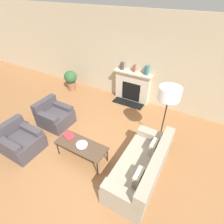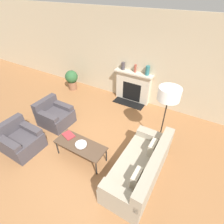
{
  "view_description": "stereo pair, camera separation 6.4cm",
  "coord_description": "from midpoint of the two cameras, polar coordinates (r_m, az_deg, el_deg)",
  "views": [
    {
      "loc": [
        1.93,
        -2.04,
        3.44
      ],
      "look_at": [
        -0.06,
        1.46,
        0.45
      ],
      "focal_mm": 28.0,
      "sensor_mm": 36.0,
      "label": 1
    },
    {
      "loc": [
        1.99,
        -2.01,
        3.44
      ],
      "look_at": [
        -0.06,
        1.46,
        0.45
      ],
      "focal_mm": 28.0,
      "sensor_mm": 36.0,
      "label": 2
    }
  ],
  "objects": [
    {
      "name": "wall_back",
      "position": [
        5.87,
        8.68,
        16.35
      ],
      "size": [
        18.0,
        0.06,
        2.9
      ],
      "color": "#BCAD8E",
      "rests_on": "ground_plane"
    },
    {
      "name": "potted_plant",
      "position": [
        7.06,
        -13.59,
        10.44
      ],
      "size": [
        0.48,
        0.48,
        0.77
      ],
      "color": "brown",
      "rests_on": "ground_plane"
    },
    {
      "name": "armchair_near",
      "position": [
        4.96,
        -28.09,
        -8.36
      ],
      "size": [
        0.88,
        0.79,
        0.74
      ],
      "rotation": [
        0.0,
        0.0,
        1.57
      ],
      "color": "#423D42",
      "rests_on": "ground_plane"
    },
    {
      "name": "mantel_vase_center_left",
      "position": [
        5.88,
        7.04,
        13.98
      ],
      "size": [
        0.08,
        0.08,
        0.26
      ],
      "color": "brown",
      "rests_on": "fireplace"
    },
    {
      "name": "mantel_vase_center_right",
      "position": [
        5.74,
        10.97,
        13.21
      ],
      "size": [
        0.13,
        0.13,
        0.3
      ],
      "color": "#28666B",
      "rests_on": "fireplace"
    },
    {
      "name": "floor_lamp",
      "position": [
        4.01,
        17.61,
        4.55
      ],
      "size": [
        0.49,
        0.49,
        1.67
      ],
      "color": "black",
      "rests_on": "ground_plane"
    },
    {
      "name": "armchair_far",
      "position": [
        5.43,
        -18.63,
        -1.23
      ],
      "size": [
        0.88,
        0.79,
        0.74
      ],
      "rotation": [
        0.0,
        0.0,
        1.57
      ],
      "color": "#423D42",
      "rests_on": "ground_plane"
    },
    {
      "name": "fireplace",
      "position": [
        6.17,
        6.28,
        8.13
      ],
      "size": [
        1.33,
        0.59,
        1.08
      ],
      "color": "beige",
      "rests_on": "ground_plane"
    },
    {
      "name": "coffee_table",
      "position": [
        4.18,
        -10.49,
        -10.79
      ],
      "size": [
        1.23,
        0.49,
        0.44
      ],
      "color": "#4C3828",
      "rests_on": "ground_plane"
    },
    {
      "name": "couch",
      "position": [
        3.89,
        9.25,
        -17.48
      ],
      "size": [
        0.84,
        1.88,
        0.85
      ],
      "rotation": [
        0.0,
        0.0,
        -1.57
      ],
      "color": "#9E937F",
      "rests_on": "ground_plane"
    },
    {
      "name": "bowl",
      "position": [
        4.1,
        -10.3,
        -10.53
      ],
      "size": [
        0.26,
        0.26,
        0.06
      ],
      "color": "silver",
      "rests_on": "coffee_table"
    },
    {
      "name": "ground_plane",
      "position": [
        4.45,
        -9.4,
        -14.82
      ],
      "size": [
        18.0,
        18.0,
        0.0
      ],
      "primitive_type": "plane",
      "color": "#99663D"
    },
    {
      "name": "mantel_vase_left",
      "position": [
        6.05,
        3.05,
        14.79
      ],
      "size": [
        0.12,
        0.12,
        0.25
      ],
      "color": "#3D383D",
      "rests_on": "fireplace"
    },
    {
      "name": "book",
      "position": [
        4.41,
        -14.26,
        -7.49
      ],
      "size": [
        0.34,
        0.29,
        0.02
      ],
      "rotation": [
        0.0,
        0.0,
        -0.29
      ],
      "color": "#9E2D33",
      "rests_on": "coffee_table"
    }
  ]
}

